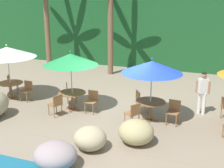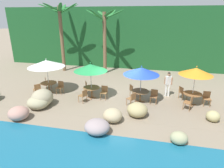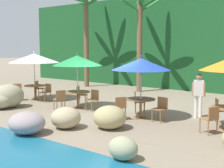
% 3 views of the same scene
% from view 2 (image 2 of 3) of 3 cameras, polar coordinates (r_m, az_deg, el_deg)
% --- Properties ---
extents(ground_plane, '(120.00, 120.00, 0.00)m').
position_cam_2_polar(ground_plane, '(12.65, 2.12, -4.60)').
color(ground_plane, gray).
extents(terrace_deck, '(18.00, 5.20, 0.01)m').
position_cam_2_polar(terrace_deck, '(12.64, 2.12, -4.58)').
color(terrace_deck, gray).
rests_on(terrace_deck, ground).
extents(foliage_backdrop, '(28.00, 2.40, 6.00)m').
position_cam_2_polar(foliage_backdrop, '(20.56, 6.93, 13.43)').
color(foliage_backdrop, '#194C23').
rests_on(foliage_backdrop, ground).
extents(rock_seawall, '(16.62, 3.32, 1.04)m').
position_cam_2_polar(rock_seawall, '(10.47, -7.38, -7.95)').
color(rock_seawall, tan).
rests_on(rock_seawall, ground).
extents(umbrella_white, '(2.49, 2.49, 2.46)m').
position_cam_2_polar(umbrella_white, '(13.85, -18.89, 5.77)').
color(umbrella_white, silver).
rests_on(umbrella_white, ground).
extents(dining_table_white, '(1.10, 1.10, 0.74)m').
position_cam_2_polar(dining_table_white, '(14.26, -18.23, -0.09)').
color(dining_table_white, brown).
rests_on(dining_table_white, ground).
extents(chair_white_seaward, '(0.45, 0.46, 0.87)m').
position_cam_2_polar(chair_white_seaward, '(13.91, -15.09, -0.70)').
color(chair_white_seaward, olive).
rests_on(chair_white_seaward, ground).
extents(chair_white_inland, '(0.58, 0.58, 0.87)m').
position_cam_2_polar(chair_white_inland, '(15.09, -18.65, 0.54)').
color(chair_white_inland, olive).
rests_on(chair_white_inland, ground).
extents(chair_white_left, '(0.60, 0.59, 0.87)m').
position_cam_2_polar(chair_white_left, '(13.96, -21.27, -1.32)').
color(chair_white_left, olive).
rests_on(chair_white_left, ground).
extents(umbrella_green, '(2.14, 2.14, 2.43)m').
position_cam_2_polar(umbrella_green, '(12.27, -6.37, 4.89)').
color(umbrella_green, silver).
rests_on(umbrella_green, ground).
extents(dining_table_green, '(1.10, 1.10, 0.74)m').
position_cam_2_polar(dining_table_green, '(12.72, -6.12, -1.54)').
color(dining_table_green, brown).
rests_on(dining_table_green, ground).
extents(chair_green_seaward, '(0.44, 0.45, 0.87)m').
position_cam_2_polar(chair_green_seaward, '(12.57, -2.34, -2.21)').
color(chair_green_seaward, olive).
rests_on(chair_green_seaward, ground).
extents(chair_green_inland, '(0.58, 0.58, 0.87)m').
position_cam_2_polar(chair_green_inland, '(13.53, -7.18, -0.73)').
color(chair_green_inland, olive).
rests_on(chair_green_inland, ground).
extents(chair_green_left, '(0.56, 0.55, 0.87)m').
position_cam_2_polar(chair_green_left, '(12.13, -8.43, -3.26)').
color(chair_green_left, olive).
rests_on(chair_green_left, ground).
extents(umbrella_blue, '(2.18, 2.18, 2.36)m').
position_cam_2_polar(umbrella_blue, '(11.75, 8.70, 3.81)').
color(umbrella_blue, silver).
rests_on(umbrella_blue, ground).
extents(dining_table_blue, '(1.10, 1.10, 0.74)m').
position_cam_2_polar(dining_table_blue, '(12.21, 8.36, -2.59)').
color(dining_table_blue, brown).
rests_on(dining_table_blue, ground).
extents(chair_blue_seaward, '(0.47, 0.47, 0.87)m').
position_cam_2_polar(chair_blue_seaward, '(12.22, 12.33, -3.34)').
color(chair_blue_seaward, olive).
rests_on(chair_blue_seaward, ground).
extents(chair_blue_inland, '(0.59, 0.59, 0.87)m').
position_cam_2_polar(chair_blue_inland, '(12.89, 6.13, -1.74)').
color(chair_blue_inland, olive).
rests_on(chair_blue_inland, ground).
extents(chair_blue_left, '(0.59, 0.59, 0.87)m').
position_cam_2_polar(chair_blue_left, '(11.60, 5.95, -4.26)').
color(chair_blue_left, olive).
rests_on(chair_blue_left, ground).
extents(umbrella_orange, '(1.93, 1.93, 2.45)m').
position_cam_2_polar(umbrella_orange, '(12.22, 23.65, 3.44)').
color(umbrella_orange, silver).
rests_on(umbrella_orange, ground).
extents(dining_table_orange, '(1.10, 1.10, 0.74)m').
position_cam_2_polar(dining_table_orange, '(12.68, 22.72, -3.11)').
color(dining_table_orange, brown).
rests_on(dining_table_orange, ground).
extents(chair_orange_seaward, '(0.42, 0.43, 0.87)m').
position_cam_2_polar(chair_orange_seaward, '(13.00, 26.27, -3.59)').
color(chair_orange_seaward, olive).
rests_on(chair_orange_seaward, ground).
extents(chair_orange_inland, '(0.58, 0.58, 0.87)m').
position_cam_2_polar(chair_orange_inland, '(13.27, 20.08, -2.24)').
color(chair_orange_inland, olive).
rests_on(chair_orange_inland, ground).
extents(chair_orange_left, '(0.56, 0.56, 0.87)m').
position_cam_2_polar(chair_orange_left, '(11.94, 21.98, -4.96)').
color(chair_orange_left, olive).
rests_on(chair_orange_left, ground).
extents(palm_tree_nearest, '(3.63, 3.64, 6.27)m').
position_cam_2_polar(palm_tree_nearest, '(19.12, -15.00, 16.58)').
color(palm_tree_nearest, brown).
rests_on(palm_tree_nearest, ground).
extents(palm_tree_second, '(3.46, 3.17, 5.73)m').
position_cam_2_polar(palm_tree_second, '(17.79, -2.23, 15.49)').
color(palm_tree_second, brown).
rests_on(palm_tree_second, ground).
extents(waiter_in_white, '(0.52, 0.35, 1.70)m').
position_cam_2_polar(waiter_in_white, '(13.31, 16.31, 0.42)').
color(waiter_in_white, white).
rests_on(waiter_in_white, ground).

